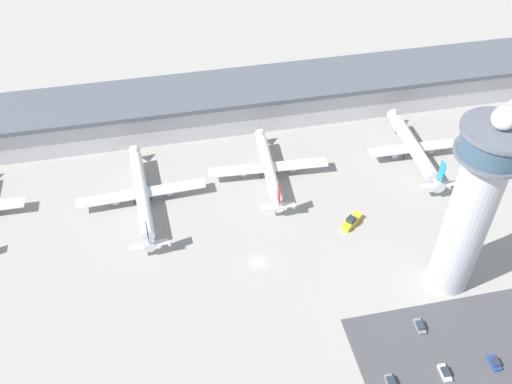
% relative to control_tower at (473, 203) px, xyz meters
% --- Properties ---
extents(ground_plane, '(1000.00, 1000.00, 0.00)m').
position_rel_control_tower_xyz_m(ground_plane, '(-48.94, 16.67, -29.02)').
color(ground_plane, gray).
extents(terminal_building, '(275.98, 25.00, 13.67)m').
position_rel_control_tower_xyz_m(terminal_building, '(-48.94, 86.67, -22.10)').
color(terminal_building, '#B2B2B7').
rests_on(terminal_building, ground).
extents(control_tower, '(16.56, 16.56, 56.39)m').
position_rel_control_tower_xyz_m(control_tower, '(0.00, 0.00, 0.00)').
color(control_tower, '#ADB2BC').
rests_on(control_tower, ground).
extents(parking_lot_surface, '(64.00, 40.00, 0.01)m').
position_rel_control_tower_xyz_m(parking_lot_surface, '(-0.13, -26.36, -29.02)').
color(parking_lot_surface, '#424247').
rests_on(parking_lot_surface, ground).
extents(airplane_gate_bravo, '(39.70, 45.50, 11.97)m').
position_rel_control_tower_xyz_m(airplane_gate_bravo, '(-78.87, 47.53, -25.15)').
color(airplane_gate_bravo, silver).
rests_on(airplane_gate_bravo, ground).
extents(airplane_gate_charlie, '(39.14, 38.20, 11.77)m').
position_rel_control_tower_xyz_m(airplane_gate_charlie, '(-37.98, 51.35, -24.95)').
color(airplane_gate_charlie, white).
rests_on(airplane_gate_charlie, ground).
extents(airplane_gate_delta, '(30.41, 40.36, 13.73)m').
position_rel_control_tower_xyz_m(airplane_gate_delta, '(11.73, 50.72, -24.44)').
color(airplane_gate_delta, silver).
rests_on(airplane_gate_delta, ground).
extents(service_truck_fuel, '(7.61, 6.88, 3.11)m').
position_rel_control_tower_xyz_m(service_truck_fuel, '(-18.34, 25.57, -27.94)').
color(service_truck_fuel, black).
rests_on(service_truck_fuel, ground).
extents(car_white_wagon, '(2.10, 4.62, 1.51)m').
position_rel_control_tower_xyz_m(car_white_wagon, '(-13.32, -12.73, -28.44)').
color(car_white_wagon, black).
rests_on(car_white_wagon, ground).
extents(car_green_van, '(1.96, 4.52, 1.45)m').
position_rel_control_tower_xyz_m(car_green_van, '(-12.82, -25.98, -28.46)').
color(car_green_van, black).
rests_on(car_green_van, ground).
extents(car_navy_sedan, '(1.92, 4.48, 1.56)m').
position_rel_control_tower_xyz_m(car_navy_sedan, '(-26.25, -25.87, -28.42)').
color(car_navy_sedan, black).
rests_on(car_navy_sedan, ground).
extents(car_red_hatchback, '(2.01, 4.10, 1.46)m').
position_rel_control_tower_xyz_m(car_red_hatchback, '(-0.01, -26.06, -28.46)').
color(car_red_hatchback, black).
rests_on(car_red_hatchback, ground).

